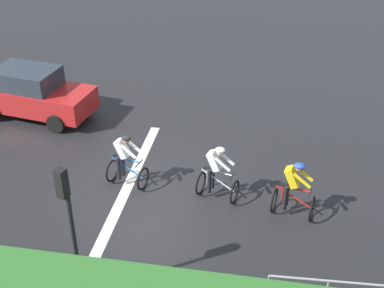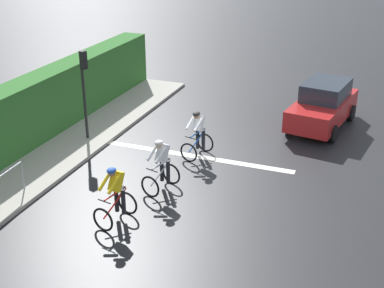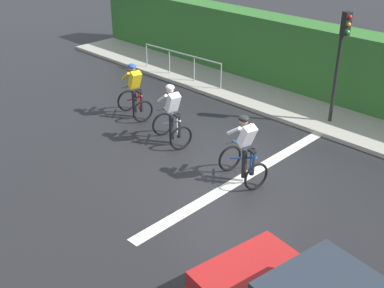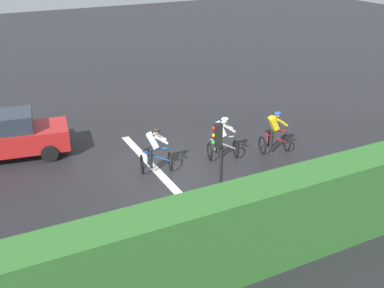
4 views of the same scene
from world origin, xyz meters
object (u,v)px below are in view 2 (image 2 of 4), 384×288
cyclist_lead (116,196)px  cyclist_mid (198,135)px  traffic_light_near_crossing (84,82)px  cyclist_second (161,166)px  car_red (323,105)px

cyclist_lead → cyclist_mid: size_ratio=1.00×
cyclist_mid → traffic_light_near_crossing: size_ratio=0.50×
cyclist_mid → traffic_light_near_crossing: (4.24, 0.12, 1.43)m
cyclist_second → traffic_light_near_crossing: 4.99m
car_red → traffic_light_near_crossing: bearing=29.9°
cyclist_lead → traffic_light_near_crossing: 6.05m
cyclist_lead → cyclist_mid: bearing=-97.2°
car_red → traffic_light_near_crossing: size_ratio=1.29×
traffic_light_near_crossing → car_red: bearing=-150.1°
cyclist_lead → car_red: size_ratio=0.38×
cyclist_second → traffic_light_near_crossing: size_ratio=0.50×
cyclist_mid → car_red: car_red is taller
car_red → cyclist_lead: bearing=65.4°
cyclist_second → cyclist_mid: size_ratio=1.00×
cyclist_lead → cyclist_mid: (-0.60, -4.73, 0.00)m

